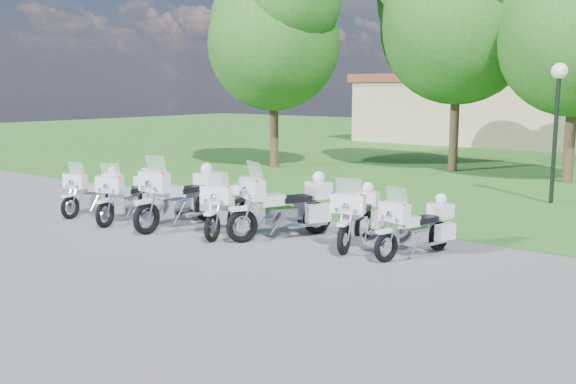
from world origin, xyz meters
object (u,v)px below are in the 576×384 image
Objects in this scene: motorcycle_2 at (182,196)px; lamp_post at (558,97)px; motorcycle_3 at (231,206)px; motorcycle_0 at (95,191)px; motorcycle_6 at (418,226)px; motorcycle_4 at (287,205)px; motorcycle_5 at (358,215)px; motorcycle_1 at (129,195)px.

lamp_post reaches higher than motorcycle_2.
motorcycle_0 is at bearing -11.20° from motorcycle_3.
motorcycle_3 is at bearing 25.64° from motorcycle_6.
motorcycle_5 is at bearing -141.52° from motorcycle_4.
motorcycle_2 is 1.21× the size of motorcycle_3.
motorcycle_2 reaches higher than motorcycle_0.
motorcycle_2 is 1.41m from motorcycle_3.
lamp_post is (1.71, 7.57, 2.36)m from motorcycle_5.
motorcycle_6 is (1.39, -0.02, -0.03)m from motorcycle_5.
motorcycle_2 is 10.70m from lamp_post.
motorcycle_2 is at bearing -9.89° from motorcycle_3.
motorcycle_5 is at bearing -166.56° from motorcycle_2.
motorcycle_6 is (7.18, 1.36, -0.04)m from motorcycle_1.
lamp_post is at bearing -124.94° from motorcycle_2.
motorcycle_1 is at bearing -7.44° from motorcycle_3.
motorcycle_2 is (3.01, 0.31, 0.14)m from motorcycle_0.
motorcycle_3 is at bearing -118.35° from lamp_post.
motorcycle_0 and motorcycle_6 have the same top height.
motorcycle_5 is at bearing 13.84° from motorcycle_6.
motorcycle_6 is (2.96, 0.39, -0.13)m from motorcycle_4.
motorcycle_3 is at bearing 1.43° from motorcycle_5.
motorcycle_1 is 0.91× the size of motorcycle_4.
motorcycle_0 is 3.03m from motorcycle_2.
motorcycle_1 is 11.92m from lamp_post.
motorcycle_6 is at bearing 164.12° from motorcycle_5.
motorcycle_5 is (1.57, 0.41, -0.09)m from motorcycle_4.
motorcycle_5 is at bearing -102.74° from lamp_post.
motorcycle_0 is 1.44m from motorcycle_1.
motorcycle_3 is 9.86m from lamp_post.
motorcycle_2 is at bearing 24.79° from motorcycle_6.
lamp_post is at bearing -145.47° from motorcycle_1.
motorcycle_4 reaches higher than motorcycle_0.
motorcycle_0 is 0.80× the size of motorcycle_2.
motorcycle_3 is 0.90× the size of motorcycle_4.
motorcycle_2 is 4.35m from motorcycle_5.
motorcycle_2 reaches higher than motorcycle_4.
motorcycle_0 is 8.73m from motorcycle_6.
motorcycle_0 is at bearing 33.33° from motorcycle_4.
motorcycle_3 reaches higher than motorcycle_0.
motorcycle_2 is 1.09× the size of motorcycle_4.
motorcycle_4 is at bearing 178.53° from motorcycle_0.
motorcycle_0 is 5.74m from motorcycle_4.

